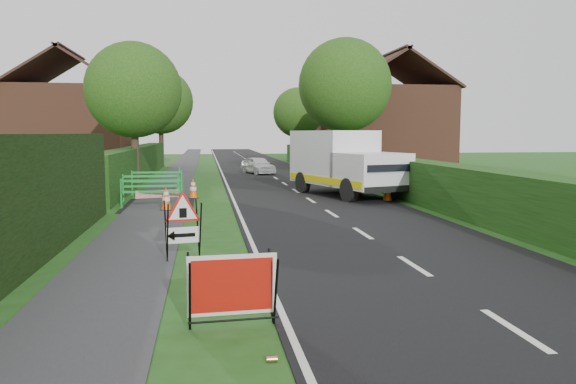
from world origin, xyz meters
TOP-DOWN VIEW (x-y plane):
  - ground at (0.00, 0.00)m, footprint 120.00×120.00m
  - road_surface at (2.50, 35.00)m, footprint 6.00×90.00m
  - footpath at (-3.00, 35.00)m, footprint 2.00×90.00m
  - hedge_west_far at (-5.00, 22.00)m, footprint 1.00×24.00m
  - hedge_east at (6.50, 16.00)m, footprint 1.20×50.00m
  - house_west at (-10.00, 30.00)m, footprint 7.50×7.40m
  - house_east_a at (11.00, 28.00)m, footprint 7.50×7.40m
  - house_east_b at (12.00, 42.00)m, footprint 7.50×7.40m
  - tree_nw at (-4.60, 18.00)m, footprint 4.40×4.40m
  - tree_ne at (6.40, 22.00)m, footprint 5.20×5.20m
  - tree_fw at (-4.60, 34.00)m, footprint 4.80×4.80m
  - tree_fe at (6.40, 38.00)m, footprint 4.20×4.20m
  - red_rect_sign at (-1.06, -1.87)m, footprint 1.17×0.75m
  - triangle_sign at (-1.86, 2.08)m, footprint 0.93×0.93m
  - works_van at (4.13, 13.04)m, footprint 3.88×6.12m
  - traffic_cone_0 at (5.29, 10.95)m, footprint 0.38×0.38m
  - traffic_cone_1 at (4.82, 13.38)m, footprint 0.38×0.38m
  - traffic_cone_2 at (4.89, 16.26)m, footprint 0.38×0.38m
  - traffic_cone_3 at (-2.66, 9.58)m, footprint 0.38×0.38m
  - traffic_cone_4 at (-1.85, 12.93)m, footprint 0.38×0.38m
  - ped_barrier_0 at (-3.18, 10.30)m, footprint 2.08×0.46m
  - ped_barrier_1 at (-3.40, 12.40)m, footprint 2.07×0.42m
  - ped_barrier_2 at (-3.34, 14.42)m, footprint 2.07×0.43m
  - ped_barrier_3 at (-2.48, 15.70)m, footprint 0.45×2.07m
  - redwhite_plank at (-3.00, 10.50)m, footprint 1.45×0.48m
  - litter_can at (-0.68, -3.02)m, footprint 0.12×0.07m
  - hatchback_car at (1.86, 25.63)m, footprint 2.18×3.41m

SIDE VIEW (x-z plane):
  - ground at x=0.00m, z-range 0.00..0.00m
  - hedge_west_far at x=-5.00m, z-range -0.90..0.90m
  - hedge_east at x=6.50m, z-range -0.75..0.75m
  - redwhite_plank at x=-3.00m, z-range -0.12..0.12m
  - litter_can at x=-0.68m, z-range -0.03..0.03m
  - road_surface at x=2.50m, z-range -0.01..0.01m
  - footpath at x=-3.00m, z-range -0.01..0.02m
  - traffic_cone_0 at x=5.29m, z-range 0.00..0.79m
  - traffic_cone_1 at x=4.82m, z-range 0.00..0.79m
  - traffic_cone_2 at x=4.89m, z-range 0.00..0.79m
  - traffic_cone_3 at x=-2.66m, z-range 0.00..0.79m
  - traffic_cone_4 at x=-1.85m, z-range 0.00..0.79m
  - hatchback_car at x=1.86m, z-range 0.00..1.08m
  - red_rect_sign at x=-1.06m, z-range 0.07..1.03m
  - ped_barrier_0 at x=-3.18m, z-range 0.13..1.13m
  - ped_barrier_1 at x=-3.40m, z-range 0.13..1.13m
  - ped_barrier_2 at x=-3.34m, z-range 0.13..1.13m
  - ped_barrier_3 at x=-2.48m, z-range 0.13..1.13m
  - triangle_sign at x=-1.86m, z-range 0.23..1.40m
  - works_van at x=4.13m, z-range 0.08..2.70m
  - house_west at x=-10.00m, z-range -1.04..6.84m
  - house_east_a at x=11.00m, z-range -1.04..6.84m
  - house_east_b at x=12.00m, z-range -1.04..6.84m
  - tree_fe at x=6.40m, z-range 1.05..7.39m
  - tree_nw at x=-4.60m, z-range 1.13..7.83m
  - tree_fw at x=-4.60m, z-range 1.21..8.45m
  - tree_ne at x=6.40m, z-range 1.28..9.07m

